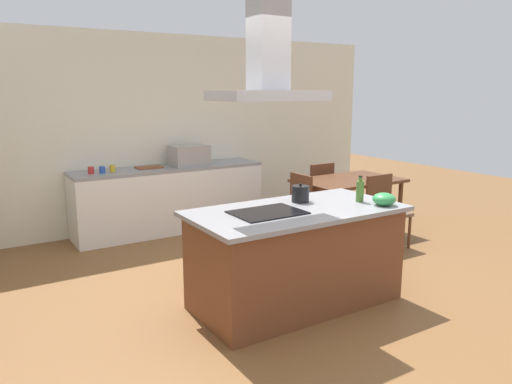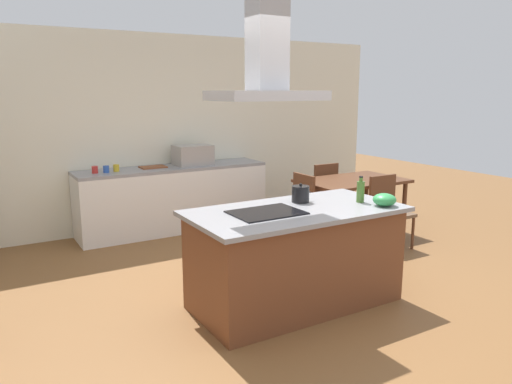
# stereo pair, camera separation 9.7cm
# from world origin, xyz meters

# --- Properties ---
(ground) EXTENTS (16.00, 16.00, 0.00)m
(ground) POSITION_xyz_m (0.00, 1.50, 0.00)
(ground) COLOR brown
(wall_back) EXTENTS (7.20, 0.10, 2.70)m
(wall_back) POSITION_xyz_m (0.00, 3.25, 1.35)
(wall_back) COLOR silver
(wall_back) RESTS_ON ground
(kitchen_island) EXTENTS (1.93, 0.99, 0.90)m
(kitchen_island) POSITION_xyz_m (0.00, 0.00, 0.45)
(kitchen_island) COLOR brown
(kitchen_island) RESTS_ON ground
(cooktop) EXTENTS (0.60, 0.44, 0.01)m
(cooktop) POSITION_xyz_m (-0.31, 0.00, 0.91)
(cooktop) COLOR black
(cooktop) RESTS_ON kitchen_island
(tea_kettle) EXTENTS (0.22, 0.17, 0.18)m
(tea_kettle) POSITION_xyz_m (0.19, 0.20, 0.98)
(tea_kettle) COLOR black
(tea_kettle) RESTS_ON kitchen_island
(olive_oil_bottle) EXTENTS (0.07, 0.07, 0.25)m
(olive_oil_bottle) POSITION_xyz_m (0.67, -0.09, 1.00)
(olive_oil_bottle) COLOR #47722D
(olive_oil_bottle) RESTS_ON kitchen_island
(mixing_bowl) EXTENTS (0.21, 0.21, 0.12)m
(mixing_bowl) POSITION_xyz_m (0.75, -0.32, 0.96)
(mixing_bowl) COLOR #33934C
(mixing_bowl) RESTS_ON kitchen_island
(back_counter) EXTENTS (2.63, 0.62, 0.90)m
(back_counter) POSITION_xyz_m (-0.04, 2.88, 0.45)
(back_counter) COLOR white
(back_counter) RESTS_ON ground
(countertop_microwave) EXTENTS (0.50, 0.38, 0.28)m
(countertop_microwave) POSITION_xyz_m (0.27, 2.88, 1.04)
(countertop_microwave) COLOR #9E9993
(countertop_microwave) RESTS_ON back_counter
(coffee_mug_red) EXTENTS (0.08, 0.08, 0.09)m
(coffee_mug_red) POSITION_xyz_m (-1.09, 2.87, 0.95)
(coffee_mug_red) COLOR red
(coffee_mug_red) RESTS_ON back_counter
(coffee_mug_blue) EXTENTS (0.08, 0.08, 0.09)m
(coffee_mug_blue) POSITION_xyz_m (-0.95, 2.83, 0.95)
(coffee_mug_blue) COLOR #2D56B2
(coffee_mug_blue) RESTS_ON back_counter
(coffee_mug_yellow) EXTENTS (0.08, 0.08, 0.09)m
(coffee_mug_yellow) POSITION_xyz_m (-0.82, 2.87, 0.95)
(coffee_mug_yellow) COLOR gold
(coffee_mug_yellow) RESTS_ON back_counter
(cutting_board) EXTENTS (0.34, 0.24, 0.02)m
(cutting_board) POSITION_xyz_m (-0.30, 2.93, 0.91)
(cutting_board) COLOR brown
(cutting_board) RESTS_ON back_counter
(dining_table) EXTENTS (1.40, 0.90, 0.75)m
(dining_table) POSITION_xyz_m (1.99, 1.48, 0.67)
(dining_table) COLOR #59331E
(dining_table) RESTS_ON ground
(chair_at_left_end) EXTENTS (0.42, 0.42, 0.89)m
(chair_at_left_end) POSITION_xyz_m (1.07, 1.48, 0.51)
(chair_at_left_end) COLOR brown
(chair_at_left_end) RESTS_ON ground
(chair_facing_island) EXTENTS (0.42, 0.42, 0.89)m
(chair_facing_island) POSITION_xyz_m (1.99, 0.82, 0.51)
(chair_facing_island) COLOR brown
(chair_facing_island) RESTS_ON ground
(chair_facing_back_wall) EXTENTS (0.42, 0.42, 0.89)m
(chair_facing_back_wall) POSITION_xyz_m (1.99, 2.15, 0.51)
(chair_facing_back_wall) COLOR brown
(chair_facing_back_wall) RESTS_ON ground
(range_hood) EXTENTS (0.90, 0.55, 0.78)m
(range_hood) POSITION_xyz_m (-0.31, 0.00, 2.10)
(range_hood) COLOR #ADADB2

